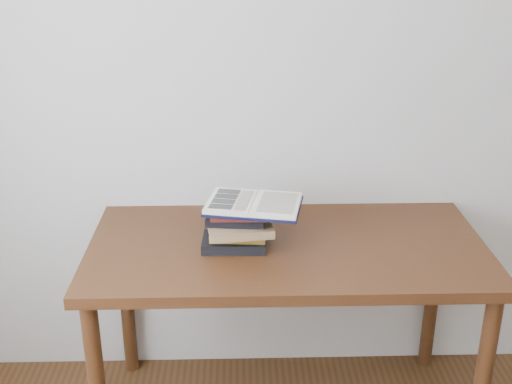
{
  "coord_description": "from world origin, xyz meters",
  "views": [
    {
      "loc": [
        -0.28,
        -0.79,
        1.91
      ],
      "look_at": [
        -0.23,
        1.34,
        1.03
      ],
      "focal_mm": 45.0,
      "sensor_mm": 36.0,
      "label": 1
    }
  ],
  "objects": [
    {
      "name": "book_stack",
      "position": [
        -0.29,
        1.36,
        0.88
      ],
      "size": [
        0.27,
        0.21,
        0.15
      ],
      "color": "black",
      "rests_on": "desk"
    },
    {
      "name": "room_shell",
      "position": [
        -0.08,
        0.01,
        1.63
      ],
      "size": [
        3.54,
        3.54,
        2.62
      ],
      "color": "beige",
      "rests_on": "ground"
    },
    {
      "name": "desk",
      "position": [
        -0.11,
        1.38,
        0.71
      ],
      "size": [
        1.5,
        0.75,
        0.8
      ],
      "color": "#482212",
      "rests_on": "ground"
    },
    {
      "name": "open_book",
      "position": [
        -0.23,
        1.37,
        0.97
      ],
      "size": [
        0.38,
        0.3,
        0.03
      ],
      "rotation": [
        0.0,
        0.0,
        -0.19
      ],
      "color": "black",
      "rests_on": "book_stack"
    }
  ]
}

